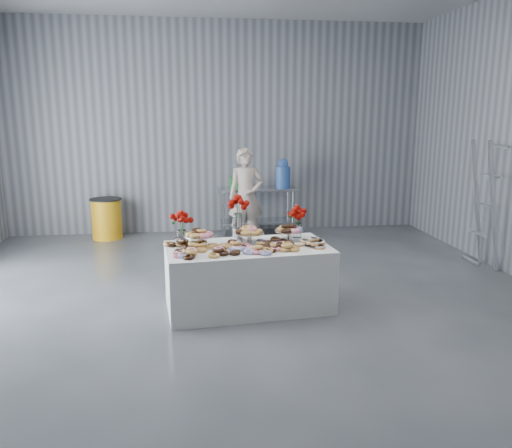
{
  "coord_description": "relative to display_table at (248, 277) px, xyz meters",
  "views": [
    {
      "loc": [
        -0.53,
        -5.24,
        2.26
      ],
      "look_at": [
        0.24,
        0.64,
        0.96
      ],
      "focal_mm": 35.0,
      "sensor_mm": 36.0,
      "label": 1
    }
  ],
  "objects": [
    {
      "name": "water_jug",
      "position": [
        1.1,
        3.72,
        0.77
      ],
      "size": [
        0.28,
        0.28,
        0.55
      ],
      "color": "#3967C5",
      "rests_on": "prep_table"
    },
    {
      "name": "bouquet_right",
      "position": [
        0.67,
        0.37,
        0.67
      ],
      "size": [
        0.26,
        0.26,
        0.42
      ],
      "color": "white",
      "rests_on": "display_table"
    },
    {
      "name": "person",
      "position": [
        0.31,
        2.94,
        0.48
      ],
      "size": [
        0.62,
        0.41,
        1.71
      ],
      "primitive_type": "imported",
      "rotation": [
        0.0,
        0.0,
        0.0
      ],
      "color": "#CC8C93",
      "rests_on": "ground"
    },
    {
      "name": "donut_mounds",
      "position": [
        0.0,
        -0.05,
        0.42
      ],
      "size": [
        1.88,
        0.98,
        0.09
      ],
      "primitive_type": null,
      "rotation": [
        0.0,
        0.0,
        0.1
      ],
      "color": "#C09046",
      "rests_on": "display_table"
    },
    {
      "name": "danish_pile",
      "position": [
        0.76,
        -0.07,
        0.43
      ],
      "size": [
        0.48,
        0.48,
        0.11
      ],
      "primitive_type": null,
      "color": "white",
      "rests_on": "display_table"
    },
    {
      "name": "ground",
      "position": [
        -0.11,
        -0.38,
        -0.38
      ],
      "size": [
        9.0,
        9.0,
        0.0
      ],
      "primitive_type": "plane",
      "color": "#373A3F",
      "rests_on": "ground"
    },
    {
      "name": "drink_bottles",
      "position": [
        0.28,
        3.62,
        0.66
      ],
      "size": [
        0.54,
        0.08,
        0.27
      ],
      "primitive_type": null,
      "color": "#268C33",
      "rests_on": "prep_table"
    },
    {
      "name": "cake_stand_right",
      "position": [
        0.53,
        0.2,
        0.52
      ],
      "size": [
        0.36,
        0.36,
        0.17
      ],
      "color": "silver",
      "rests_on": "display_table"
    },
    {
      "name": "bouquet_center",
      "position": [
        -0.08,
        0.34,
        0.75
      ],
      "size": [
        0.26,
        0.26,
        0.57
      ],
      "color": "silver",
      "rests_on": "display_table"
    },
    {
      "name": "cake_stand_mid",
      "position": [
        0.03,
        0.15,
        0.52
      ],
      "size": [
        0.36,
        0.36,
        0.17
      ],
      "color": "silver",
      "rests_on": "display_table"
    },
    {
      "name": "trash_barrel",
      "position": [
        -2.22,
        3.72,
        0.0
      ],
      "size": [
        0.59,
        0.59,
        0.75
      ],
      "rotation": [
        0.0,
        0.0,
        -0.36
      ],
      "color": "orange",
      "rests_on": "ground"
    },
    {
      "name": "display_table",
      "position": [
        0.0,
        0.0,
        0.0
      ],
      "size": [
        1.99,
        1.18,
        0.75
      ],
      "primitive_type": "cube",
      "rotation": [
        0.0,
        0.0,
        0.1
      ],
      "color": "white",
      "rests_on": "ground"
    },
    {
      "name": "room_walls",
      "position": [
        -0.38,
        -0.31,
        2.26
      ],
      "size": [
        8.04,
        9.04,
        4.02
      ],
      "color": "slate",
      "rests_on": "ground"
    },
    {
      "name": "bouquet_left",
      "position": [
        -0.77,
        0.17,
        0.67
      ],
      "size": [
        0.26,
        0.26,
        0.42
      ],
      "color": "white",
      "rests_on": "display_table"
    },
    {
      "name": "cake_stand_left",
      "position": [
        -0.56,
        0.09,
        0.52
      ],
      "size": [
        0.36,
        0.36,
        0.17
      ],
      "color": "silver",
      "rests_on": "display_table"
    },
    {
      "name": "stepladder",
      "position": [
        3.64,
        1.1,
        0.59
      ],
      "size": [
        0.56,
        0.49,
        1.95
      ],
      "primitive_type": null,
      "rotation": [
        0.0,
        -0.17,
        0.0
      ],
      "color": "silver",
      "rests_on": "ground"
    },
    {
      "name": "prep_table",
      "position": [
        0.6,
        3.72,
        0.24
      ],
      "size": [
        1.5,
        0.6,
        0.9
      ],
      "color": "silver",
      "rests_on": "ground"
    }
  ]
}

